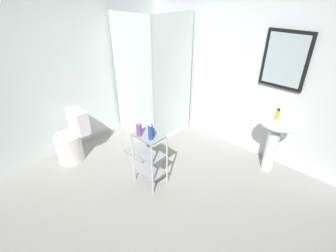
{
  "coord_description": "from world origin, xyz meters",
  "views": [
    {
      "loc": [
        1.65,
        -1.46,
        2.3
      ],
      "look_at": [
        -0.14,
        0.42,
        0.81
      ],
      "focal_mm": 26.07,
      "sensor_mm": 36.0,
      "label": 1
    }
  ],
  "objects": [
    {
      "name": "hand_soap_bottle",
      "position": [
        0.75,
        1.53,
        0.87
      ],
      "size": [
        0.06,
        0.06,
        0.15
      ],
      "color": "gold",
      "rests_on": "pedestal_sink"
    },
    {
      "name": "storage_cart",
      "position": [
        -0.25,
        0.19,
        0.44
      ],
      "size": [
        0.38,
        0.28,
        0.74
      ],
      "color": "silver",
      "rests_on": "ground_plane"
    },
    {
      "name": "shower_stall",
      "position": [
        -1.21,
        1.18,
        0.46
      ],
      "size": [
        0.92,
        0.92,
        2.0
      ],
      "color": "white",
      "rests_on": "ground_plane"
    },
    {
      "name": "pedestal_sink",
      "position": [
        0.77,
        1.52,
        0.58
      ],
      "size": [
        0.46,
        0.37,
        0.81
      ],
      "color": "white",
      "rests_on": "ground_plane"
    },
    {
      "name": "wall_left",
      "position": [
        -1.85,
        0.0,
        1.25
      ],
      "size": [
        0.1,
        4.2,
        2.5
      ],
      "primitive_type": "cube",
      "color": "silver",
      "rests_on": "ground_plane"
    },
    {
      "name": "conditioner_bottle_purple",
      "position": [
        -0.33,
        0.11,
        0.82
      ],
      "size": [
        0.07,
        0.07,
        0.19
      ],
      "color": "#7F52A7",
      "rests_on": "storage_cart"
    },
    {
      "name": "ground_plane",
      "position": [
        0.0,
        0.0,
        -0.01
      ],
      "size": [
        4.2,
        4.2,
        0.02
      ],
      "primitive_type": "cube",
      "color": "#97958F"
    },
    {
      "name": "sink_faucet",
      "position": [
        0.77,
        1.64,
        0.86
      ],
      "size": [
        0.03,
        0.03,
        0.1
      ],
      "primitive_type": "cylinder",
      "color": "silver",
      "rests_on": "pedestal_sink"
    },
    {
      "name": "wall_back",
      "position": [
        0.01,
        1.85,
        1.25
      ],
      "size": [
        4.2,
        0.14,
        2.5
      ],
      "color": "silver",
      "rests_on": "ground_plane"
    },
    {
      "name": "bath_mat",
      "position": [
        -0.79,
        0.57,
        0.01
      ],
      "size": [
        0.6,
        0.4,
        0.02
      ],
      "primitive_type": "cube",
      "color": "gray",
      "rests_on": "ground_plane"
    },
    {
      "name": "toilet",
      "position": [
        -1.48,
        -0.25,
        0.31
      ],
      "size": [
        0.37,
        0.49,
        0.76
      ],
      "color": "white",
      "rests_on": "ground_plane"
    },
    {
      "name": "shampoo_bottle_blue",
      "position": [
        -0.16,
        0.15,
        0.84
      ],
      "size": [
        0.06,
        0.06,
        0.22
      ],
      "color": "#2850AF",
      "rests_on": "storage_cart"
    },
    {
      "name": "rinse_cup",
      "position": [
        -0.22,
        0.22,
        0.78
      ],
      "size": [
        0.07,
        0.07,
        0.09
      ],
      "primitive_type": "cylinder",
      "color": "#3870B2",
      "rests_on": "storage_cart"
    }
  ]
}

